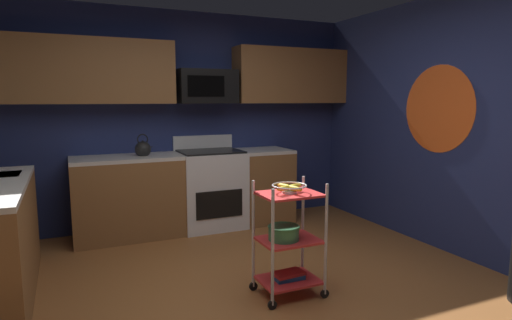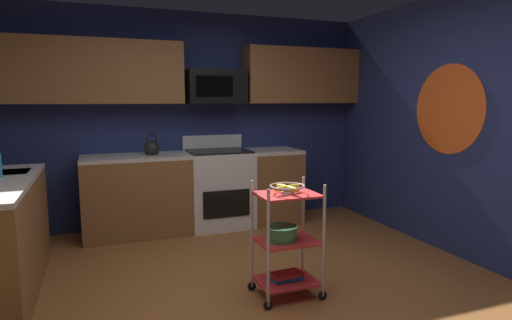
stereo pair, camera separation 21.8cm
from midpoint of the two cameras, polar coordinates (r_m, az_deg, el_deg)
The scene contains 13 objects.
floor at distance 3.47m, azimuth -0.93°, elevation -18.86°, with size 4.40×4.80×0.04m, color #995B2D.
wall_back at distance 5.42m, azimuth -11.15°, elevation 5.27°, with size 4.52×0.06×2.60m, color navy.
wall_right at distance 4.47m, azimuth 26.40°, elevation 4.02°, with size 0.06×4.80×2.60m, color navy.
wall_flower_decal at distance 4.76m, azimuth 21.81°, elevation 6.29°, with size 0.90×0.90×0.00m, color #E5591E.
counter_run at distance 4.61m, azimuth -18.12°, elevation -5.96°, with size 3.50×2.37×0.92m.
oven_range at distance 5.28m, azimuth -7.23°, elevation -3.72°, with size 0.76×0.65×1.10m.
upper_cabinets at distance 5.22m, azimuth -11.48°, elevation 11.20°, with size 4.40×0.33×0.70m.
microwave at distance 5.27m, azimuth -7.81°, elevation 9.62°, with size 0.70×0.39×0.40m.
rolling_cart at distance 3.44m, azimuth 2.53°, elevation -10.57°, with size 0.53×0.38×0.91m.
fruit_bowl at distance 3.33m, azimuth 2.58°, elevation -3.63°, with size 0.27×0.27×0.07m.
mixing_bowl_large at distance 3.40m, azimuth 1.84°, elevation -9.58°, with size 0.25×0.25×0.11m.
book_stack at distance 3.55m, azimuth 2.50°, elevation -15.05°, with size 0.26×0.17×0.06m.
kettle at distance 5.02m, azimuth -15.96°, elevation 1.43°, with size 0.21×0.18×0.26m.
Camera 1 is at (-1.31, -2.80, 1.55)m, focal length 30.17 mm.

